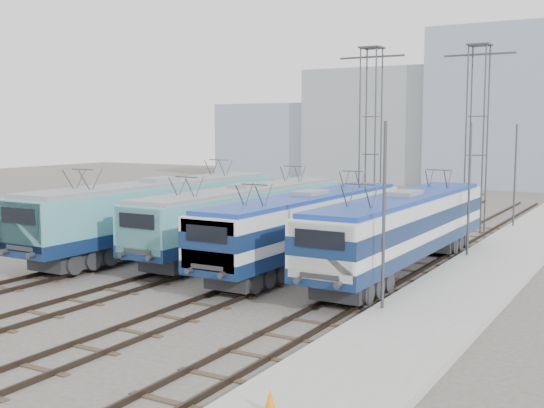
{
  "coord_description": "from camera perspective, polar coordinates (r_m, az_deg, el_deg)",
  "views": [
    {
      "loc": [
        17.17,
        -20.71,
        6.74
      ],
      "look_at": [
        1.11,
        7.0,
        3.17
      ],
      "focal_mm": 45.0,
      "sensor_mm": 36.0,
      "label": 1
    }
  ],
  "objects": [
    {
      "name": "mast_mid",
      "position": [
        35.9,
        16.16,
        0.93
      ],
      "size": [
        0.12,
        0.12,
        7.0
      ],
      "primitive_type": "cylinder",
      "color": "#3F4247",
      "rests_on": "ground"
    },
    {
      "name": "catenary_tower_west",
      "position": [
        46.04,
        8.24,
        6.18
      ],
      "size": [
        4.5,
        1.2,
        12.0
      ],
      "color": "#3F4247",
      "rests_on": "ground"
    },
    {
      "name": "platform",
      "position": [
        30.28,
        16.14,
        -6.47
      ],
      "size": [
        4.0,
        70.0,
        0.3
      ],
      "primitive_type": "cube",
      "color": "#9E9E99",
      "rests_on": "ground"
    },
    {
      "name": "locomotive_center_left",
      "position": [
        36.49,
        -2.33,
        -0.81
      ],
      "size": [
        2.78,
        17.52,
        3.3
      ],
      "color": "#0F2249",
      "rests_on": "ground"
    },
    {
      "name": "mast_rear",
      "position": [
        47.6,
        19.66,
        2.09
      ],
      "size": [
        0.12,
        0.12,
        7.0
      ],
      "primitive_type": "cylinder",
      "color": "#3F4247",
      "rests_on": "ground"
    },
    {
      "name": "locomotive_far_right",
      "position": [
        32.14,
        10.88,
        -1.73
      ],
      "size": [
        2.82,
        17.85,
        3.35
      ],
      "color": "#0F2249",
      "rests_on": "ground"
    },
    {
      "name": "mast_front",
      "position": [
        24.49,
        9.33,
        -1.33
      ],
      "size": [
        0.12,
        0.12,
        7.0
      ],
      "primitive_type": "cylinder",
      "color": "#3F4247",
      "rests_on": "ground"
    },
    {
      "name": "safety_cone",
      "position": [
        16.05,
        -0.15,
        -16.18
      ],
      "size": [
        0.31,
        0.31,
        0.58
      ],
      "primitive_type": "cone",
      "color": "orange",
      "rests_on": "platform"
    },
    {
      "name": "locomotive_center_right",
      "position": [
        33.15,
        3.04,
        -1.51
      ],
      "size": [
        2.73,
        17.23,
        3.24
      ],
      "color": "#0F2249",
      "rests_on": "ground"
    },
    {
      "name": "locomotive_far_left",
      "position": [
        37.69,
        -9.56,
        -0.42
      ],
      "size": [
        2.99,
        18.89,
        3.56
      ],
      "color": "#0F2249",
      "rests_on": "ground"
    },
    {
      "name": "building_far_west",
      "position": [
        95.24,
        0.4,
        5.32
      ],
      "size": [
        14.0,
        10.0,
        10.0
      ],
      "primitive_type": "cube",
      "color": "#8C97AC",
      "rests_on": "ground"
    },
    {
      "name": "ground",
      "position": [
        27.74,
        -9.36,
        -7.79
      ],
      "size": [
        160.0,
        160.0,
        0.0
      ],
      "primitive_type": "plane",
      "color": "#514C47"
    },
    {
      "name": "building_west",
      "position": [
        88.39,
        9.51,
        6.45
      ],
      "size": [
        18.0,
        12.0,
        14.0
      ],
      "primitive_type": "cube",
      "color": "#8C969E",
      "rests_on": "ground"
    },
    {
      "name": "catenary_tower_east",
      "position": [
        45.97,
        16.76,
        5.97
      ],
      "size": [
        4.5,
        1.2,
        12.0
      ],
      "color": "#3F4247",
      "rests_on": "ground"
    },
    {
      "name": "building_center",
      "position": [
        83.79,
        21.23,
        7.48
      ],
      "size": [
        22.0,
        14.0,
        18.0
      ],
      "primitive_type": "cube",
      "color": "#8C97AC",
      "rests_on": "ground"
    }
  ]
}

